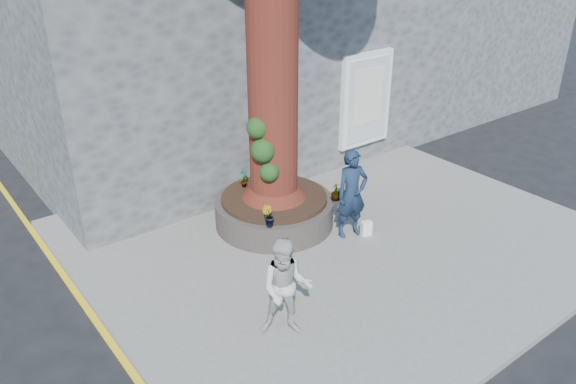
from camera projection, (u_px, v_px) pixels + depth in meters
ground at (307, 291)px, 9.25m from camera, size 120.00×120.00×0.00m
pavement at (335, 235)px, 10.75m from camera, size 9.00×8.00×0.12m
yellow_line at (105, 335)px, 8.30m from camera, size 0.10×30.00×0.01m
stone_shop at (207, 20)px, 14.32m from camera, size 10.30×8.30×6.30m
neighbour_shop at (415, 0)px, 18.75m from camera, size 6.00×8.00×6.00m
planter at (274, 210)px, 10.92m from camera, size 2.30×2.30×0.60m
man at (352, 194)px, 10.29m from camera, size 0.70×0.53×1.71m
woman at (286, 288)px, 7.85m from camera, size 0.95×0.92×1.54m
shopping_bag at (366, 228)px, 10.59m from camera, size 0.23×0.17×0.28m
plant_a at (244, 178)px, 11.05m from camera, size 0.22×0.17×0.39m
plant_b at (268, 216)px, 9.69m from camera, size 0.27×0.27×0.37m
plant_c at (336, 191)px, 10.56m from camera, size 0.25×0.25×0.36m
plant_d at (272, 168)px, 11.63m from camera, size 0.29×0.31×0.27m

